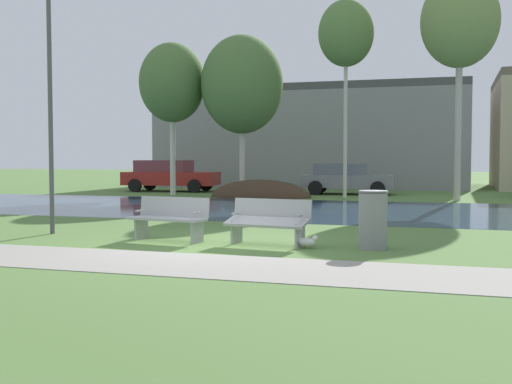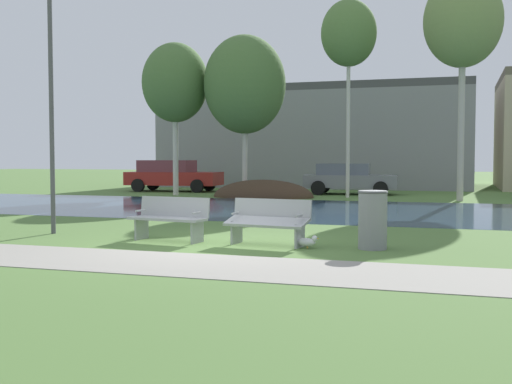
# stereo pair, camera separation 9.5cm
# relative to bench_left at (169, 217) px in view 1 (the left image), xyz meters

# --- Properties ---
(ground_plane) EXTENTS (120.00, 120.00, 0.00)m
(ground_plane) POSITION_rel_bench_left_xyz_m (1.01, 9.47, -0.47)
(ground_plane) COLOR #517538
(paved_path_strip) EXTENTS (60.00, 2.07, 0.01)m
(paved_path_strip) POSITION_rel_bench_left_xyz_m (1.01, -2.48, -0.47)
(paved_path_strip) COLOR gray
(paved_path_strip) RESTS_ON ground
(river_band) EXTENTS (80.00, 8.87, 0.01)m
(river_band) POSITION_rel_bench_left_xyz_m (1.01, 8.40, -0.47)
(river_band) COLOR #284256
(river_band) RESTS_ON ground
(soil_mound) EXTENTS (4.33, 2.67, 1.49)m
(soil_mound) POSITION_rel_bench_left_xyz_m (-2.33, 13.98, -0.47)
(soil_mound) COLOR #423021
(soil_mound) RESTS_ON ground
(bench_left) EXTENTS (1.66, 0.78, 0.87)m
(bench_left) POSITION_rel_bench_left_xyz_m (0.00, 0.00, 0.00)
(bench_left) COLOR #9EA0A3
(bench_left) RESTS_ON ground
(bench_right) EXTENTS (1.66, 0.78, 0.87)m
(bench_right) POSITION_rel_bench_left_xyz_m (2.05, 0.00, 0.00)
(bench_right) COLOR #9EA0A3
(bench_right) RESTS_ON ground
(trash_bin) EXTENTS (0.54, 0.54, 1.06)m
(trash_bin) POSITION_rel_bench_left_xyz_m (4.00, 0.09, 0.08)
(trash_bin) COLOR gray
(trash_bin) RESTS_ON ground
(seagull) EXTENTS (0.40, 0.15, 0.25)m
(seagull) POSITION_rel_bench_left_xyz_m (2.87, -0.22, -0.34)
(seagull) COLOR white
(seagull) RESTS_ON ground
(streetlamp) EXTENTS (0.32, 0.32, 5.71)m
(streetlamp) POSITION_rel_bench_left_xyz_m (-2.97, 0.36, 3.30)
(streetlamp) COLOR #4C4C51
(streetlamp) RESTS_ON ground
(birch_far_left) EXTENTS (2.92, 2.92, 6.73)m
(birch_far_left) POSITION_rel_bench_left_xyz_m (-6.49, 14.30, 4.48)
(birch_far_left) COLOR beige
(birch_far_left) RESTS_ON ground
(birch_left) EXTENTS (3.51, 3.51, 6.91)m
(birch_left) POSITION_rel_bench_left_xyz_m (-3.30, 14.45, 4.32)
(birch_left) COLOR beige
(birch_left) RESTS_ON ground
(birch_center_left) EXTENTS (2.29, 2.29, 8.72)m
(birch_center_left) POSITION_rel_bench_left_xyz_m (1.09, 14.88, 6.29)
(birch_center_left) COLOR beige
(birch_center_left) RESTS_ON ground
(birch_center) EXTENTS (2.96, 2.96, 8.82)m
(birch_center) POSITION_rel_bench_left_xyz_m (5.55, 14.25, 6.37)
(birch_center) COLOR #BCB7A8
(birch_center) RESTS_ON ground
(parked_van_nearest_red) EXTENTS (4.72, 2.37, 1.54)m
(parked_van_nearest_red) POSITION_rel_bench_left_xyz_m (-8.05, 17.23, 0.34)
(parked_van_nearest_red) COLOR maroon
(parked_van_nearest_red) RESTS_ON ground
(parked_sedan_second_grey) EXTENTS (4.27, 2.32, 1.40)m
(parked_sedan_second_grey) POSITION_rel_bench_left_xyz_m (0.73, 17.32, 0.27)
(parked_sedan_second_grey) COLOR slate
(parked_sedan_second_grey) RESTS_ON ground
(building_grey_warehouse) EXTENTS (17.27, 9.57, 5.65)m
(building_grey_warehouse) POSITION_rel_bench_left_xyz_m (-2.39, 26.17, 2.35)
(building_grey_warehouse) COLOR gray
(building_grey_warehouse) RESTS_ON ground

